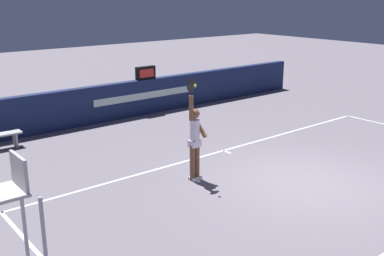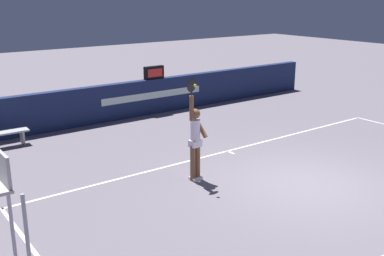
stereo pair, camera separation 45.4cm
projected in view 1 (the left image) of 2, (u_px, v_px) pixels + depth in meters
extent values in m
plane|color=slate|center=(307.00, 182.00, 11.02)|extent=(60.00, 60.00, 0.00)
cube|color=white|center=(223.00, 151.00, 13.21)|extent=(12.38, 0.08, 0.00)
cube|color=white|center=(227.00, 152.00, 13.10)|extent=(0.08, 0.30, 0.00)
cube|color=#19254E|center=(131.00, 99.00, 16.74)|extent=(16.45, 0.29, 1.29)
cube|color=silver|center=(145.00, 96.00, 16.93)|extent=(4.19, 0.01, 0.25)
cube|color=black|center=(145.00, 73.00, 16.89)|extent=(0.78, 0.17, 0.47)
cube|color=red|center=(147.00, 73.00, 16.83)|extent=(0.61, 0.01, 0.29)
cylinder|color=brown|center=(197.00, 161.00, 11.11)|extent=(0.13, 0.13, 0.88)
cylinder|color=brown|center=(192.00, 163.00, 11.00)|extent=(0.13, 0.13, 0.88)
cube|color=white|center=(197.00, 177.00, 11.21)|extent=(0.13, 0.25, 0.07)
cube|color=white|center=(193.00, 179.00, 11.10)|extent=(0.13, 0.25, 0.07)
cylinder|color=white|center=(195.00, 132.00, 10.85)|extent=(0.23, 0.23, 0.62)
cube|color=white|center=(195.00, 143.00, 10.92)|extent=(0.29, 0.25, 0.16)
sphere|color=brown|center=(195.00, 114.00, 10.72)|extent=(0.23, 0.23, 0.23)
cylinder|color=brown|center=(191.00, 108.00, 10.60)|extent=(0.12, 0.11, 0.59)
cylinder|color=brown|center=(200.00, 127.00, 10.85)|extent=(0.15, 0.44, 0.46)
ellipsoid|color=black|center=(191.00, 85.00, 10.44)|extent=(0.34, 0.07, 0.39)
cylinder|color=black|center=(191.00, 93.00, 10.50)|extent=(0.03, 0.03, 0.18)
sphere|color=#CCE132|center=(195.00, 86.00, 10.22)|extent=(0.07, 0.07, 0.07)
cylinder|color=#ABA9B6|center=(28.00, 252.00, 6.11)|extent=(0.05, 0.05, 2.08)
cube|color=#B7B5B4|center=(0.00, 194.00, 5.35)|extent=(0.54, 0.54, 0.04)
cube|color=#B7B5B4|center=(19.00, 171.00, 5.44)|extent=(0.04, 0.49, 0.40)
cube|color=#ACB0AD|center=(15.00, 139.00, 13.50)|extent=(0.06, 0.32, 0.44)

